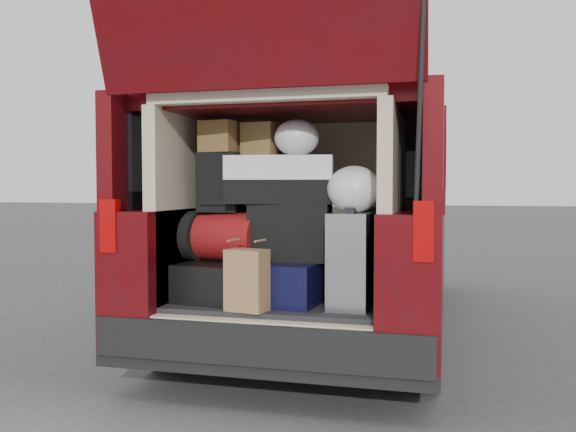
# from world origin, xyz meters

# --- Properties ---
(ground) EXTENTS (80.00, 80.00, 0.00)m
(ground) POSITION_xyz_m (0.00, 0.00, 0.00)
(ground) COLOR #373739
(ground) RESTS_ON ground
(minivan) EXTENTS (1.90, 5.35, 2.77)m
(minivan) POSITION_xyz_m (0.00, 1.86, 0.91)
(minivan) COLOR black
(minivan) RESTS_ON ground
(load_floor) EXTENTS (1.24, 1.05, 0.55)m
(load_floor) POSITION_xyz_m (0.00, 0.28, 0.28)
(load_floor) COLOR black
(load_floor) RESTS_ON ground
(black_hardshell) EXTENTS (0.50, 0.63, 0.23)m
(black_hardshell) POSITION_xyz_m (-0.36, 0.13, 0.66)
(black_hardshell) COLOR black
(black_hardshell) RESTS_ON load_floor
(navy_hardshell) EXTENTS (0.52, 0.61, 0.25)m
(navy_hardshell) POSITION_xyz_m (0.03, 0.15, 0.67)
(navy_hardshell) COLOR black
(navy_hardshell) RESTS_ON load_floor
(silver_roller) EXTENTS (0.25, 0.37, 0.54)m
(silver_roller) POSITION_xyz_m (0.45, 0.04, 0.82)
(silver_roller) COLOR white
(silver_roller) RESTS_ON load_floor
(kraft_bag) EXTENTS (0.24, 0.18, 0.34)m
(kraft_bag) POSITION_xyz_m (-0.10, -0.19, 0.72)
(kraft_bag) COLOR olive
(kraft_bag) RESTS_ON load_floor
(red_duffel) EXTENTS (0.52, 0.39, 0.30)m
(red_duffel) POSITION_xyz_m (-0.35, 0.16, 0.93)
(red_duffel) COLOR maroon
(red_duffel) RESTS_ON black_hardshell
(black_soft_case) EXTENTS (0.49, 0.32, 0.34)m
(black_soft_case) POSITION_xyz_m (0.06, 0.17, 0.97)
(black_soft_case) COLOR black
(black_soft_case) RESTS_ON navy_hardshell
(backpack) EXTENTS (0.26, 0.16, 0.37)m
(backpack) POSITION_xyz_m (-0.39, 0.15, 1.27)
(backpack) COLOR black
(backpack) RESTS_ON red_duffel
(twotone_duffel) EXTENTS (0.68, 0.42, 0.29)m
(twotone_duffel) POSITION_xyz_m (-0.01, 0.18, 1.28)
(twotone_duffel) COLOR white
(twotone_duffel) RESTS_ON black_soft_case
(grocery_sack_lower) EXTENTS (0.23, 0.20, 0.19)m
(grocery_sack_lower) POSITION_xyz_m (-0.39, 0.16, 1.55)
(grocery_sack_lower) COLOR brown
(grocery_sack_lower) RESTS_ON backpack
(grocery_sack_upper) EXTENTS (0.23, 0.20, 0.21)m
(grocery_sack_upper) POSITION_xyz_m (-0.15, 0.24, 1.53)
(grocery_sack_upper) COLOR brown
(grocery_sack_upper) RESTS_ON twotone_duffel
(plastic_bag_center) EXTENTS (0.30, 0.29, 0.22)m
(plastic_bag_center) POSITION_xyz_m (0.10, 0.17, 1.53)
(plastic_bag_center) COLOR white
(plastic_bag_center) RESTS_ON twotone_duffel
(plastic_bag_right) EXTENTS (0.36, 0.34, 0.27)m
(plastic_bag_right) POSITION_xyz_m (0.46, 0.08, 1.22)
(plastic_bag_right) COLOR white
(plastic_bag_right) RESTS_ON silver_roller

